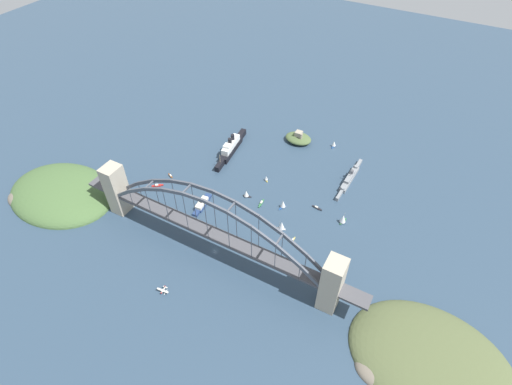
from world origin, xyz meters
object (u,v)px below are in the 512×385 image
harbor_ferry_steamer (202,204)px  small_boat_0 (266,178)px  small_boat_1 (283,204)px  small_boat_10 (293,240)px  ocean_liner (231,147)px  channel_marker_buoy (276,257)px  small_boat_4 (261,203)px  small_boat_5 (343,219)px  small_boat_2 (282,225)px  seaplane_taxiing_near_bridge (163,291)px  harbor_arch_bridge (212,230)px  small_boat_7 (246,194)px  small_boat_8 (317,208)px  small_boat_9 (334,144)px  small_boat_6 (170,176)px  fort_island_mid_harbor (298,138)px  small_boat_3 (157,185)px  naval_cruiser (350,178)px

harbor_ferry_steamer → small_boat_0: size_ratio=4.82×
small_boat_1 → small_boat_10: 44.62m
ocean_liner → channel_marker_buoy: 164.10m
small_boat_4 → small_boat_0: bearing=109.7°
small_boat_5 → small_boat_2: bearing=-142.7°
seaplane_taxiing_near_bridge → channel_marker_buoy: size_ratio=4.02×
harbor_arch_bridge → harbor_ferry_steamer: 66.81m
ocean_liner → small_boat_7: 79.42m
harbor_ferry_steamer → small_boat_5: bearing=19.5°
harbor_arch_bridge → seaplane_taxiing_near_bridge: bearing=-103.6°
small_boat_8 → small_boat_9: small_boat_9 is taller
small_boat_1 → channel_marker_buoy: bearing=-69.3°
seaplane_taxiing_near_bridge → small_boat_6: (-86.71, 121.51, -1.41)m
small_boat_5 → small_boat_6: small_boat_5 is taller
small_boat_0 → small_boat_8: 66.95m
harbor_arch_bridge → small_boat_5: 131.55m
fort_island_mid_harbor → small_boat_1: fort_island_mid_harbor is taller
small_boat_6 → ocean_liner: bearing=63.0°
small_boat_6 → small_boat_10: (159.24, -17.12, 0.09)m
fort_island_mid_harbor → small_boat_5: (94.33, -100.99, 0.83)m
small_boat_1 → small_boat_3: (-134.18, -37.44, -4.00)m
small_boat_9 → channel_marker_buoy: 183.27m
fort_island_mid_harbor → small_boat_8: 115.13m
harbor_ferry_steamer → small_boat_4: (52.47, 31.90, -1.67)m
ocean_liner → small_boat_3: (-38.96, -90.89, -5.53)m
small_boat_0 → small_boat_4: bearing=-70.3°
small_boat_9 → small_boat_4: bearing=-103.5°
harbor_arch_bridge → small_boat_5: (91.96, 91.11, -23.44)m
harbor_arch_bridge → naval_cruiser: harbor_arch_bridge is taller
harbor_ferry_steamer → small_boat_10: harbor_ferry_steamer is taller
seaplane_taxiing_near_bridge → small_boat_7: (3.87, 134.64, 2.10)m
small_boat_8 → small_boat_3: bearing=-162.3°
harbor_arch_bridge → small_boat_4: size_ratio=22.54×
small_boat_3 → small_boat_4: small_boat_4 is taller
small_boat_0 → harbor_ferry_steamer: bearing=-121.1°
fort_island_mid_harbor → channel_marker_buoy: 180.13m
small_boat_1 → small_boat_3: 139.36m
small_boat_0 → channel_marker_buoy: size_ratio=2.51×
small_boat_4 → small_boat_5: 84.74m
small_boat_10 → channel_marker_buoy: (-4.90, -25.67, 0.22)m
small_boat_1 → small_boat_5: 61.87m
small_boat_7 → channel_marker_buoy: size_ratio=3.43×
small_boat_4 → small_boat_5: size_ratio=1.03×
small_boat_2 → small_boat_8: 47.59m
harbor_ferry_steamer → small_boat_3: bearing=179.2°
small_boat_0 → small_boat_3: size_ratio=0.64×
small_boat_9 → small_boat_10: 158.20m
fort_island_mid_harbor → small_boat_2: (45.18, -138.37, 0.86)m
harbor_arch_bridge → small_boat_3: size_ratio=26.69×
small_boat_5 → small_boat_7: (-102.01, -14.22, -1.38)m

